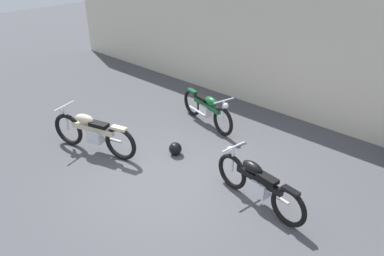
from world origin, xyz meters
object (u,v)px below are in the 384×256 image
motorcycle_cream (93,132)px  helmet (175,149)px  motorcycle_black (258,184)px  motorcycle_green (207,109)px

motorcycle_cream → helmet: bearing=-158.0°
motorcycle_black → helmet: bearing=3.4°
motorcycle_green → motorcycle_cream: (-0.98, -2.64, 0.04)m
motorcycle_green → motorcycle_cream: 2.82m
helmet → motorcycle_black: bearing=-5.0°
motorcycle_green → helmet: bearing=-60.9°
helmet → motorcycle_black: (2.22, -0.19, 0.29)m
helmet → motorcycle_cream: size_ratio=0.13×
motorcycle_black → motorcycle_green: bearing=-24.8°
helmet → motorcycle_green: 1.61m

